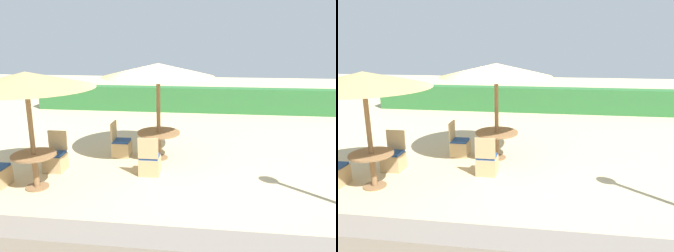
% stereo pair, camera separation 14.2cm
% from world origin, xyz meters
% --- Properties ---
extents(ground_plane, '(40.00, 40.00, 0.00)m').
position_xyz_m(ground_plane, '(0.00, 0.00, 0.00)').
color(ground_plane, '#D1BA8C').
extents(hedge_row, '(13.00, 0.70, 1.05)m').
position_xyz_m(hedge_row, '(0.00, 6.54, 0.52)').
color(hedge_row, '#2D6B33').
rests_on(hedge_row, ground_plane).
extents(stone_border, '(10.00, 0.56, 0.43)m').
position_xyz_m(stone_border, '(0.00, -3.51, 0.21)').
color(stone_border, slate).
rests_on(stone_border, ground_plane).
extents(parasol_center, '(2.80, 2.80, 2.47)m').
position_xyz_m(parasol_center, '(-0.25, 0.66, 2.30)').
color(parasol_center, olive).
rests_on(parasol_center, ground_plane).
extents(round_table_center, '(1.11, 1.11, 0.72)m').
position_xyz_m(round_table_center, '(-0.25, 0.66, 0.57)').
color(round_table_center, olive).
rests_on(round_table_center, ground_plane).
extents(patio_chair_center_south, '(0.46, 0.46, 0.93)m').
position_xyz_m(patio_chair_center_south, '(-0.30, -0.41, 0.26)').
color(patio_chair_center_south, tan).
rests_on(patio_chair_center_south, ground_plane).
extents(patio_chair_center_west, '(0.46, 0.46, 0.93)m').
position_xyz_m(patio_chair_center_west, '(-1.27, 0.71, 0.26)').
color(patio_chair_center_west, tan).
rests_on(patio_chair_center_west, ground_plane).
extents(parasol_front_left, '(2.69, 2.69, 2.43)m').
position_xyz_m(parasol_front_left, '(-2.54, -1.41, 2.26)').
color(parasol_front_left, olive).
rests_on(parasol_front_left, ground_plane).
extents(round_table_front_left, '(0.90, 0.90, 0.75)m').
position_xyz_m(round_table_front_left, '(-2.54, -1.41, 0.55)').
color(round_table_front_left, olive).
rests_on(round_table_front_left, ground_plane).
extents(patio_chair_front_left_north, '(0.46, 0.46, 0.93)m').
position_xyz_m(patio_chair_front_left_north, '(-2.57, -0.46, 0.26)').
color(patio_chair_front_left_north, tan).
rests_on(patio_chair_front_left_north, ground_plane).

